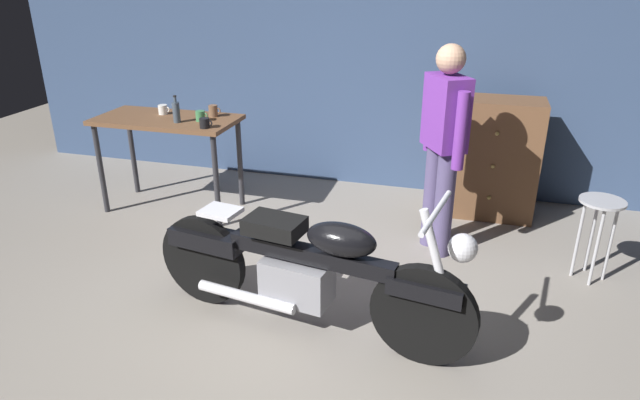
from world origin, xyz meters
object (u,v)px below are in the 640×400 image
object	(u,v)px
wooden_dresser	(493,158)
bottle	(176,112)
shop_stool	(599,218)
mug_brown_stoneware	(213,111)
motorcycle	(306,268)
mug_white_ceramic	(163,110)
mug_green_speckled	(201,116)
mug_black_matte	(205,123)
person_standing	(443,142)

from	to	relation	value
wooden_dresser	bottle	world-z (taller)	bottle
shop_stool	mug_brown_stoneware	bearing A→B (deg)	171.62
motorcycle	mug_white_ceramic	world-z (taller)	motorcycle
wooden_dresser	mug_green_speckled	distance (m)	2.69
mug_black_matte	bottle	size ratio (longest dim) A/B	0.49
motorcycle	mug_black_matte	world-z (taller)	motorcycle
shop_stool	mug_black_matte	world-z (taller)	mug_black_matte
mug_black_matte	bottle	world-z (taller)	bottle
motorcycle	wooden_dresser	distance (m)	2.48
shop_stool	wooden_dresser	bearing A→B (deg)	126.16
shop_stool	mug_green_speckled	size ratio (longest dim) A/B	5.55
mug_brown_stoneware	bottle	bearing A→B (deg)	-128.85
person_standing	mug_white_ceramic	bearing A→B (deg)	52.62
motorcycle	shop_stool	distance (m)	2.21
shop_stool	mug_black_matte	bearing A→B (deg)	178.08
motorcycle	bottle	distance (m)	2.21
wooden_dresser	mug_white_ceramic	bearing A→B (deg)	-168.87
shop_stool	wooden_dresser	size ratio (longest dim) A/B	0.58
person_standing	shop_stool	distance (m)	1.25
mug_green_speckled	bottle	xyz separation A→B (m)	(-0.18, -0.10, 0.05)
motorcycle	shop_stool	xyz separation A→B (m)	(1.86, 1.19, 0.05)
motorcycle	wooden_dresser	xyz separation A→B (m)	(1.11, 2.22, 0.10)
motorcycle	wooden_dresser	bearing A→B (deg)	72.29
bottle	shop_stool	bearing A→B (deg)	-3.38
shop_stool	mug_green_speckled	xyz separation A→B (m)	(-3.31, 0.30, 0.45)
motorcycle	person_standing	distance (m)	1.60
wooden_dresser	mug_black_matte	bearing A→B (deg)	-159.21
wooden_dresser	mug_black_matte	distance (m)	2.62
motorcycle	wooden_dresser	size ratio (longest dim) A/B	1.98
person_standing	mug_green_speckled	world-z (taller)	person_standing
shop_stool	wooden_dresser	xyz separation A→B (m)	(-0.75, 1.02, 0.05)
person_standing	bottle	world-z (taller)	person_standing
bottle	mug_green_speckled	bearing A→B (deg)	28.52
mug_green_speckled	person_standing	bearing A→B (deg)	-3.81
shop_stool	bottle	bearing A→B (deg)	176.62
motorcycle	mug_white_ceramic	xyz separation A→B (m)	(-1.89, 1.62, 0.49)
mug_green_speckled	bottle	bearing A→B (deg)	-151.48
wooden_dresser	mug_brown_stoneware	distance (m)	2.61
person_standing	shop_stool	xyz separation A→B (m)	(1.16, -0.16, -0.43)
mug_white_ceramic	mug_black_matte	distance (m)	0.67
person_standing	wooden_dresser	xyz separation A→B (m)	(0.41, 0.86, -0.38)
shop_stool	mug_brown_stoneware	world-z (taller)	mug_brown_stoneware
person_standing	mug_brown_stoneware	world-z (taller)	person_standing
shop_stool	mug_black_matte	distance (m)	3.20
mug_brown_stoneware	mug_green_speckled	bearing A→B (deg)	-102.88
mug_black_matte	mug_green_speckled	xyz separation A→B (m)	(-0.14, 0.20, 0.00)
shop_stool	mug_green_speckled	world-z (taller)	mug_green_speckled
motorcycle	wooden_dresser	world-z (taller)	wooden_dresser
mug_green_speckled	mug_black_matte	bearing A→B (deg)	-54.78
shop_stool	bottle	distance (m)	3.53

